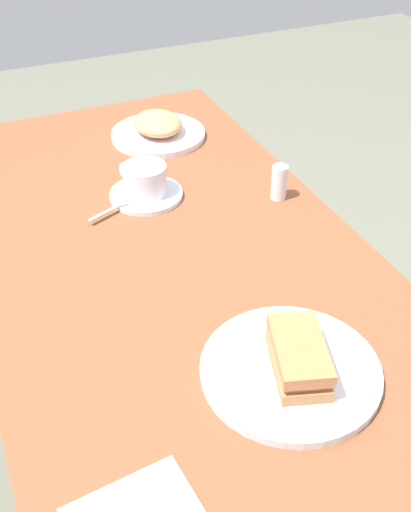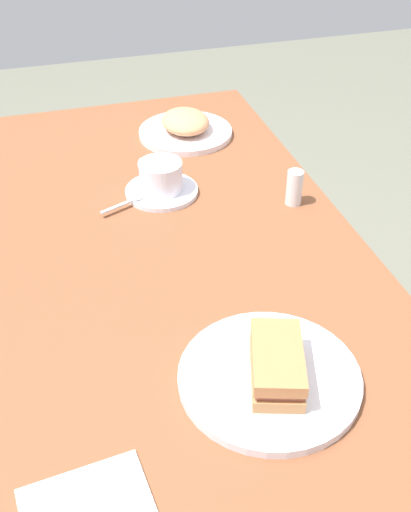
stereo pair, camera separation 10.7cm
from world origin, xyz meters
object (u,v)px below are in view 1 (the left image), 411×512
Objects in this scene: sandwich_plate at (290,370)px; spoon at (116,207)px; dining_table at (166,288)px; salt_shaker at (279,182)px; side_plate at (158,134)px; coffee_cup at (144,178)px; sandwich_front at (299,356)px; coffee_saucer at (146,195)px.

sandwich_plate is 0.52m from spoon.
salt_shaker is at bearing -78.81° from dining_table.
side_plate is (0.78, -0.08, 0.00)m from sandwich_plate.
side_plate is at bearing -6.21° from sandwich_plate.
sandwich_plate is at bearing -176.69° from coffee_cup.
dining_table is 0.41m from sandwich_front.
salt_shaker is at bearing -25.67° from sandwich_front.
sandwich_front is (-0.01, -0.01, 0.03)m from sandwich_plate.
dining_table is 11.71× the size of coffee_cup.
spoon is (-0.03, 0.07, 0.01)m from coffee_saucer.
sandwich_front is at bearing -170.99° from dining_table.
sandwich_plate is at bearing -168.50° from spoon.
sandwich_front is 1.53× the size of spoon.
sandwich_front is at bearing -135.84° from sandwich_plate.
coffee_saucer is 0.08m from spoon.
coffee_saucer is at bearing 3.23° from sandwich_plate.
dining_table is 4.90× the size of sandwich_plate.
sandwich_front is 0.98× the size of coffee_saucer.
salt_shaker is (0.05, -0.27, 0.14)m from dining_table.
side_plate is (0.24, -0.12, -0.04)m from coffee_cup.
sandwich_plate is 0.78m from side_plate.
side_plate reaches higher than dining_table.
sandwich_plate and side_plate have the same top height.
sandwich_front reaches higher than spoon.
coffee_cup reaches higher than dining_table.
dining_table is at bearing -159.71° from spoon.
coffee_cup is 1.50× the size of salt_shaker.
spoon is at bearing 114.32° from coffee_cup.
dining_table is 0.31m from salt_shaker.
coffee_saucer is 1.38× the size of coffee_cup.
coffee_cup is at bearing 3.94° from sandwich_front.
coffee_saucer is 0.04m from coffee_cup.
sandwich_front is (-0.38, -0.06, 0.15)m from dining_table.
side_plate is at bearing 20.16° from salt_shaker.
spoon reaches higher than dining_table.
side_plate is 3.07× the size of salt_shaker.
sandwich_plate is 1.78× the size of sandwich_front.
coffee_cup is 0.27m from salt_shaker.
sandwich_plate is 0.48m from salt_shaker.
side_plate is at bearing -18.83° from dining_table.
coffee_saucer is 0.67× the size of side_plate.
sandwich_plate is 2.73× the size of spoon.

